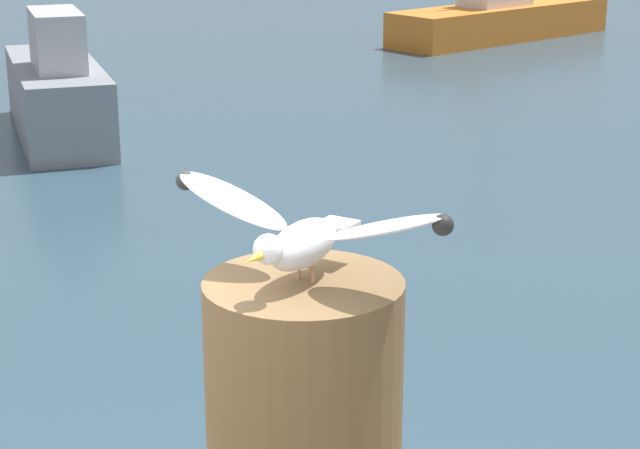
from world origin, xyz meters
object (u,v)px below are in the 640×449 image
at_px(boat_grey, 55,88).
at_px(seagull, 302,232).
at_px(mooring_post, 304,444).
at_px(boat_orange, 521,13).

bearing_deg(boat_grey, seagull, -65.86).
relative_size(mooring_post, boat_grey, 0.20).
distance_m(mooring_post, seagull, 0.50).
height_order(mooring_post, boat_grey, mooring_post).
relative_size(seagull, boat_orange, 0.12).
bearing_deg(boat_orange, mooring_post, -93.23).
bearing_deg(boat_orange, seagull, -93.24).
relative_size(mooring_post, seagull, 1.20).
bearing_deg(mooring_post, seagull, -112.95).
distance_m(mooring_post, boat_orange, 19.90).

